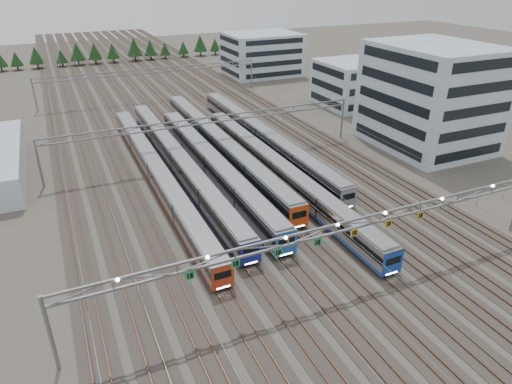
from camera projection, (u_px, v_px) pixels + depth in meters
name	position (u px, v px, depth m)	size (l,w,h in m)	color
ground	(331.00, 285.00, 50.20)	(400.00, 400.00, 0.00)	#47423A
track_bed	(142.00, 81.00, 130.98)	(54.00, 260.00, 5.42)	#2D2823
train_a	(156.00, 172.00, 72.84)	(2.61, 60.65, 3.40)	black
train_b	(178.00, 161.00, 76.91)	(2.67, 61.00, 3.48)	black
train_c	(213.00, 165.00, 74.76)	(2.90, 52.11, 3.78)	black
train_d	(220.00, 144.00, 83.65)	(2.86, 59.85, 3.73)	black
train_e	(278.00, 170.00, 73.39)	(2.72, 56.72, 3.53)	black
train_f	(262.00, 136.00, 87.67)	(2.74, 57.75, 3.56)	black
gantry_near	(336.00, 231.00, 46.91)	(56.36, 0.61, 8.08)	slate
gantry_mid	(209.00, 125.00, 79.92)	(56.36, 0.36, 8.00)	slate
gantry_far	(151.00, 74.00, 116.57)	(56.36, 0.36, 8.00)	slate
depot_bldg_south	(430.00, 97.00, 85.17)	(18.00, 22.00, 18.96)	#A5B7C6
depot_bldg_mid	(351.00, 84.00, 112.01)	(14.00, 16.00, 10.67)	#A5B7C6
depot_bldg_north	(262.00, 54.00, 143.57)	(22.00, 18.00, 12.60)	#A5B7C6
treeline	(115.00, 50.00, 161.86)	(93.80, 5.60, 7.02)	#332114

